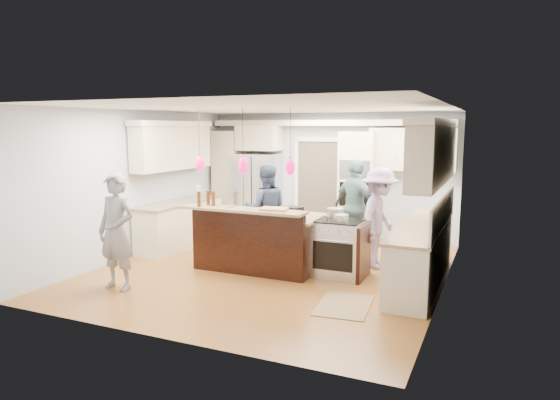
# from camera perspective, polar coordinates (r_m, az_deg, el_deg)

# --- Properties ---
(ground_plane) EXTENTS (6.00, 6.00, 0.00)m
(ground_plane) POSITION_cam_1_polar(r_m,az_deg,el_deg) (8.50, -0.97, -8.01)
(ground_plane) COLOR #9D682B
(ground_plane) RESTS_ON ground
(room_shell) EXTENTS (5.54, 6.04, 2.72)m
(room_shell) POSITION_cam_1_polar(r_m,az_deg,el_deg) (8.18, -1.00, 4.31)
(room_shell) COLOR #B2BCC6
(room_shell) RESTS_ON ground
(refrigerator) EXTENTS (0.90, 0.70, 1.80)m
(refrigerator) POSITION_cam_1_polar(r_m,az_deg,el_deg) (11.31, -2.46, 0.75)
(refrigerator) COLOR #B7B7BC
(refrigerator) RESTS_ON ground
(oven_column) EXTENTS (0.72, 0.69, 2.30)m
(oven_column) POSITION_cam_1_polar(r_m,az_deg,el_deg) (10.49, 8.92, 1.45)
(oven_column) COLOR beige
(oven_column) RESTS_ON ground
(back_upper_cabinets) EXTENTS (5.30, 0.61, 2.54)m
(back_upper_cabinets) POSITION_cam_1_polar(r_m,az_deg,el_deg) (11.01, 1.55, 4.58)
(back_upper_cabinets) COLOR beige
(back_upper_cabinets) RESTS_ON ground
(right_counter_run) EXTENTS (0.64, 3.10, 2.51)m
(right_counter_run) POSITION_cam_1_polar(r_m,az_deg,el_deg) (7.87, 16.34, -1.78)
(right_counter_run) COLOR beige
(right_counter_run) RESTS_ON ground
(left_cabinets) EXTENTS (0.64, 2.30, 2.51)m
(left_cabinets) POSITION_cam_1_polar(r_m,az_deg,el_deg) (10.18, -11.63, 0.62)
(left_cabinets) COLOR beige
(left_cabinets) RESTS_ON ground
(kitchen_island) EXTENTS (2.10, 1.46, 1.12)m
(kitchen_island) POSITION_cam_1_polar(r_m,az_deg,el_deg) (8.54, -2.28, -4.57)
(kitchen_island) COLOR black
(kitchen_island) RESTS_ON ground
(island_range) EXTENTS (0.82, 0.71, 0.92)m
(island_range) POSITION_cam_1_polar(r_m,az_deg,el_deg) (8.11, 6.96, -5.52)
(island_range) COLOR #B7B7BC
(island_range) RESTS_ON ground
(pendant_lights) EXTENTS (1.75, 0.15, 1.03)m
(pendant_lights) POSITION_cam_1_polar(r_m,az_deg,el_deg) (7.83, -4.24, 4.01)
(pendant_lights) COLOR black
(pendant_lights) RESTS_ON ground
(person_bar_end) EXTENTS (0.64, 0.43, 1.73)m
(person_bar_end) POSITION_cam_1_polar(r_m,az_deg,el_deg) (7.74, -18.18, -3.48)
(person_bar_end) COLOR slate
(person_bar_end) RESTS_ON ground
(person_far_left) EXTENTS (1.02, 0.94, 1.69)m
(person_far_left) POSITION_cam_1_polar(r_m,az_deg,el_deg) (9.51, -1.61, -1.03)
(person_far_left) COLOR navy
(person_far_left) RESTS_ON ground
(person_far_right) EXTENTS (1.14, 0.89, 1.80)m
(person_far_right) POSITION_cam_1_polar(r_m,az_deg,el_deg) (9.44, 8.66, -0.85)
(person_far_right) COLOR #4D6C6A
(person_far_right) RESTS_ON ground
(person_range_side) EXTENTS (0.71, 1.15, 1.72)m
(person_range_side) POSITION_cam_1_polar(r_m,az_deg,el_deg) (8.65, 11.28, -2.03)
(person_range_side) COLOR #8E79A2
(person_range_side) RESTS_ON ground
(floor_rug) EXTENTS (0.77, 1.06, 0.01)m
(floor_rug) POSITION_cam_1_polar(r_m,az_deg,el_deg) (6.94, 7.35, -11.85)
(floor_rug) COLOR olive
(floor_rug) RESTS_ON ground
(water_bottle) EXTENTS (0.10, 0.10, 0.33)m
(water_bottle) POSITION_cam_1_polar(r_m,az_deg,el_deg) (8.29, -9.25, 0.54)
(water_bottle) COLOR silver
(water_bottle) RESTS_ON kitchen_island
(beer_bottle_a) EXTENTS (0.08, 0.08, 0.24)m
(beer_bottle_a) POSITION_cam_1_polar(r_m,az_deg,el_deg) (8.29, -8.21, 0.27)
(beer_bottle_a) COLOR #47210C
(beer_bottle_a) RESTS_ON kitchen_island
(beer_bottle_b) EXTENTS (0.07, 0.07, 0.25)m
(beer_bottle_b) POSITION_cam_1_polar(r_m,az_deg,el_deg) (8.14, -9.26, 0.11)
(beer_bottle_b) COLOR #47210C
(beer_bottle_b) RESTS_ON kitchen_island
(beer_bottle_c) EXTENTS (0.07, 0.07, 0.24)m
(beer_bottle_c) POSITION_cam_1_polar(r_m,az_deg,el_deg) (8.16, -7.63, 0.14)
(beer_bottle_c) COLOR #47210C
(beer_bottle_c) RESTS_ON kitchen_island
(drink_can) EXTENTS (0.08, 0.08, 0.13)m
(drink_can) POSITION_cam_1_polar(r_m,az_deg,el_deg) (8.00, -5.59, -0.38)
(drink_can) COLOR #B7B7BC
(drink_can) RESTS_ON kitchen_island
(cutting_board) EXTENTS (0.45, 0.36, 0.03)m
(cutting_board) POSITION_cam_1_polar(r_m,az_deg,el_deg) (7.73, -0.66, -1.02)
(cutting_board) COLOR tan
(cutting_board) RESTS_ON kitchen_island
(pot_large) EXTENTS (0.27, 0.27, 0.16)m
(pot_large) POSITION_cam_1_polar(r_m,az_deg,el_deg) (8.22, 6.27, -1.48)
(pot_large) COLOR #B7B7BC
(pot_large) RESTS_ON island_range
(pot_small) EXTENTS (0.22, 0.22, 0.11)m
(pot_small) POSITION_cam_1_polar(r_m,az_deg,el_deg) (7.91, 7.03, -2.05)
(pot_small) COLOR #B7B7BC
(pot_small) RESTS_ON island_range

